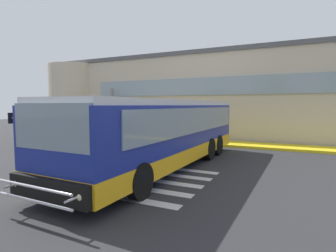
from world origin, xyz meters
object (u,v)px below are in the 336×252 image
passenger_near_column (113,124)px  entry_support_column (112,112)px  bus_main_foreground (164,134)px  safety_bollard_yellow (209,139)px  passenger_by_doorway (125,124)px

passenger_near_column → entry_support_column: bearing=129.5°
bus_main_foreground → entry_support_column: bearing=137.4°
entry_support_column → safety_bollard_yellow: (8.49, -1.80, -1.54)m
passenger_by_doorway → safety_bollard_yellow: size_ratio=1.86×
entry_support_column → passenger_by_doorway: 2.18m
passenger_by_doorway → safety_bollard_yellow: 6.79m
bus_main_foreground → safety_bollard_yellow: bearing=88.9°
entry_support_column → safety_bollard_yellow: entry_support_column is taller
entry_support_column → bus_main_foreground: bearing=-42.6°
passenger_by_doorway → safety_bollard_yellow: passenger_by_doorway is taller
bus_main_foreground → passenger_by_doorway: bus_main_foreground is taller
passenger_near_column → bus_main_foreground: bearing=-41.6°
entry_support_column → passenger_by_doorway: size_ratio=2.19×
bus_main_foreground → safety_bollard_yellow: (0.11, 5.90, -0.88)m
passenger_by_doorway → safety_bollard_yellow: (6.70, -0.94, -0.63)m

